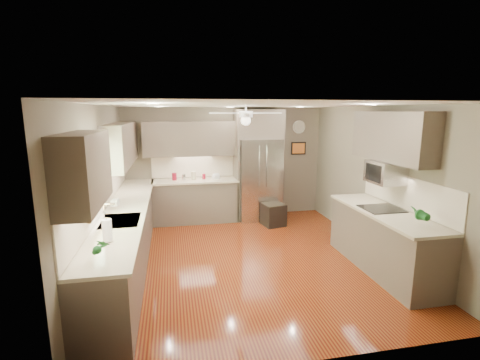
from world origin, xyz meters
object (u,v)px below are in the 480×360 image
object	(u,v)px
canister_c	(193,176)
bowl	(216,178)
canister_a	(174,177)
refrigerator	(259,167)
microwave	(385,172)
stool	(273,214)
canister_d	(204,176)
potted_plant_right	(419,214)
soap_bottle	(115,202)
paper_towel	(107,230)
canister_b	(184,177)
potted_plant_left	(101,247)

from	to	relation	value
canister_c	bowl	bearing A→B (deg)	-1.80
canister_a	refrigerator	world-z (taller)	refrigerator
microwave	stool	bearing A→B (deg)	118.13
canister_c	stool	bearing A→B (deg)	-21.47
canister_a	canister_d	distance (m)	0.64
potted_plant_right	canister_d	bearing A→B (deg)	122.89
soap_bottle	paper_towel	size ratio (longest dim) A/B	0.75
bowl	canister_b	bearing A→B (deg)	-179.23
refrigerator	potted_plant_left	bearing A→B (deg)	-123.55
soap_bottle	stool	size ratio (longest dim) A/B	0.41
canister_a	stool	size ratio (longest dim) A/B	0.31
soap_bottle	refrigerator	distance (m)	3.45
potted_plant_left	potted_plant_right	world-z (taller)	potted_plant_right
soap_bottle	potted_plant_left	distance (m)	1.95
microwave	stool	xyz separation A→B (m)	(-1.14, 2.13, -1.24)
canister_d	soap_bottle	xyz separation A→B (m)	(-1.56, -2.11, 0.04)
canister_a	bowl	bearing A→B (deg)	-1.60
soap_bottle	microwave	xyz separation A→B (m)	(4.11, -0.67, 0.44)
canister_a	stool	xyz separation A→B (m)	(2.05, -0.65, -0.78)
potted_plant_left	paper_towel	size ratio (longest dim) A/B	1.00
bowl	microwave	xyz separation A→B (m)	(2.28, -2.76, 0.52)
canister_a	potted_plant_left	bearing A→B (deg)	-100.84
canister_c	potted_plant_left	world-z (taller)	potted_plant_left
canister_c	soap_bottle	xyz separation A→B (m)	(-1.33, -2.10, 0.01)
stool	potted_plant_left	bearing A→B (deg)	-129.75
canister_c	refrigerator	size ratio (longest dim) A/B	0.07
bowl	refrigerator	size ratio (longest dim) A/B	0.08
canister_c	microwave	size ratio (longest dim) A/B	0.33
soap_bottle	potted_plant_left	xyz separation A→B (m)	(0.14, -1.95, 0.03)
bowl	canister_c	bearing A→B (deg)	178.20
canister_d	potted_plant_left	distance (m)	4.30
microwave	paper_towel	xyz separation A→B (m)	(-3.99, -0.77, -0.40)
bowl	potted_plant_right	bearing A→B (deg)	-59.89
potted_plant_right	stool	bearing A→B (deg)	108.12
canister_d	microwave	world-z (taller)	microwave
potted_plant_right	microwave	xyz separation A→B (m)	(0.13, 0.96, 0.38)
microwave	paper_towel	bearing A→B (deg)	-169.07
canister_d	microwave	distance (m)	3.80
canister_d	potted_plant_left	size ratio (longest dim) A/B	0.40
canister_b	potted_plant_right	bearing A→B (deg)	-52.38
canister_b	bowl	world-z (taller)	canister_b
canister_a	paper_towel	distance (m)	3.64
canister_a	paper_towel	size ratio (longest dim) A/B	0.58
potted_plant_left	canister_a	bearing A→B (deg)	79.16
bowl	microwave	world-z (taller)	microwave
canister_b	microwave	xyz separation A→B (m)	(2.99, -2.75, 0.47)
canister_c	stool	distance (m)	1.93
canister_b	canister_d	world-z (taller)	canister_b
potted_plant_left	microwave	bearing A→B (deg)	17.80
soap_bottle	potted_plant_right	size ratio (longest dim) A/B	0.63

